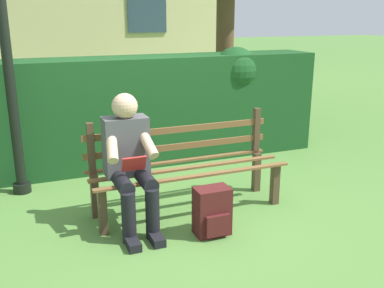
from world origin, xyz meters
name	(u,v)px	position (x,y,z in m)	size (l,w,h in m)	color
ground	(188,210)	(0.00, 0.00, 0.00)	(60.00, 60.00, 0.00)	#517F38
park_bench	(185,165)	(0.00, -0.08, 0.42)	(1.85, 0.52, 0.88)	#4C3828
person_seated	(130,159)	(0.57, 0.10, 0.61)	(0.44, 0.73, 1.16)	#4C4C51
hedge_backdrop	(116,110)	(0.31, -1.58, 0.69)	(5.27, 0.71, 1.40)	#19471E
backpack	(212,212)	(-0.01, 0.52, 0.20)	(0.29, 0.26, 0.41)	#4C1919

